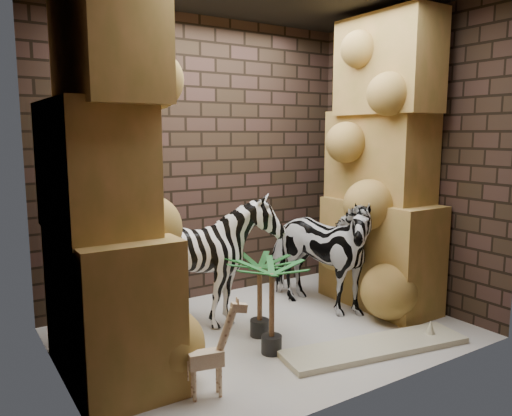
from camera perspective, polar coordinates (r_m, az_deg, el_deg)
floor at (r=4.66m, az=1.20°, el=-14.10°), size 3.50×3.50×0.00m
wall_back at (r=5.39m, az=-6.22°, el=5.39°), size 3.50×0.00×3.50m
wall_front at (r=3.35m, az=13.33°, el=3.29°), size 3.50×0.00×3.50m
wall_left at (r=3.63m, az=-22.33°, el=3.28°), size 0.00×3.00×3.00m
wall_right at (r=5.48m, az=16.69°, el=5.14°), size 0.00×3.00×3.00m
rock_pillar_left at (r=3.71m, az=-17.01°, el=3.65°), size 0.68×1.30×3.00m
rock_pillar_right at (r=5.23m, az=14.32°, el=5.09°), size 0.58×1.25×3.00m
zebra_right at (r=5.07m, az=6.92°, el=-3.99°), size 0.91×1.30×1.40m
zebra_left at (r=4.66m, az=-5.67°, el=-6.65°), size 1.09×1.32×1.15m
giraffe_toy at (r=3.52m, az=-5.78°, el=-15.73°), size 0.38×0.19×0.70m
palm_front at (r=4.47m, az=0.42°, el=-10.12°), size 0.36×0.36×0.73m
palm_back at (r=4.12m, az=1.81°, el=-11.38°), size 0.36×0.36×0.77m
surfboard at (r=4.43m, az=13.54°, el=-15.20°), size 1.69×0.69×0.05m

